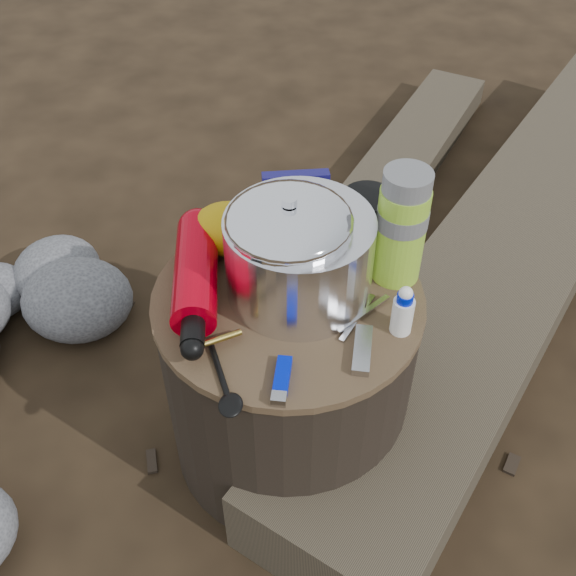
{
  "coord_description": "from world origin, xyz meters",
  "views": [
    {
      "loc": [
        0.03,
        -0.9,
        1.35
      ],
      "look_at": [
        0.0,
        0.0,
        0.48
      ],
      "focal_mm": 43.4,
      "sensor_mm": 36.0,
      "label": 1
    }
  ],
  "objects_px": {
    "stump": "(288,376)",
    "thermos": "(401,227)",
    "log_main": "(517,248)",
    "travel_mug": "(366,226)",
    "fuel_bottle": "(196,273)",
    "camping_pot": "(289,253)"
  },
  "relations": [
    {
      "from": "stump",
      "to": "log_main",
      "type": "distance_m",
      "value": 0.86
    },
    {
      "from": "stump",
      "to": "thermos",
      "type": "bearing_deg",
      "value": 19.34
    },
    {
      "from": "thermos",
      "to": "travel_mug",
      "type": "distance_m",
      "value": 0.09
    },
    {
      "from": "log_main",
      "to": "travel_mug",
      "type": "distance_m",
      "value": 0.78
    },
    {
      "from": "thermos",
      "to": "camping_pot",
      "type": "bearing_deg",
      "value": -161.43
    },
    {
      "from": "log_main",
      "to": "fuel_bottle",
      "type": "relative_size",
      "value": 6.62
    },
    {
      "from": "stump",
      "to": "travel_mug",
      "type": "height_order",
      "value": "travel_mug"
    },
    {
      "from": "fuel_bottle",
      "to": "thermos",
      "type": "distance_m",
      "value": 0.38
    },
    {
      "from": "fuel_bottle",
      "to": "camping_pot",
      "type": "bearing_deg",
      "value": -10.06
    },
    {
      "from": "camping_pot",
      "to": "stump",
      "type": "bearing_deg",
      "value": -119.39
    },
    {
      "from": "log_main",
      "to": "stump",
      "type": "bearing_deg",
      "value": -105.09
    },
    {
      "from": "camping_pot",
      "to": "thermos",
      "type": "xyz_separation_m",
      "value": [
        0.2,
        0.07,
        0.01
      ]
    },
    {
      "from": "stump",
      "to": "log_main",
      "type": "relative_size",
      "value": 0.23
    },
    {
      "from": "fuel_bottle",
      "to": "thermos",
      "type": "relative_size",
      "value": 1.47
    },
    {
      "from": "stump",
      "to": "thermos",
      "type": "xyz_separation_m",
      "value": [
        0.2,
        0.07,
        0.34
      ]
    },
    {
      "from": "log_main",
      "to": "travel_mug",
      "type": "bearing_deg",
      "value": -104.62
    },
    {
      "from": "stump",
      "to": "thermos",
      "type": "distance_m",
      "value": 0.4
    },
    {
      "from": "log_main",
      "to": "travel_mug",
      "type": "xyz_separation_m",
      "value": [
        -0.47,
        -0.45,
        0.43
      ]
    },
    {
      "from": "stump",
      "to": "fuel_bottle",
      "type": "bearing_deg",
      "value": 173.98
    },
    {
      "from": "log_main",
      "to": "thermos",
      "type": "relative_size",
      "value": 9.7
    },
    {
      "from": "log_main",
      "to": "thermos",
      "type": "height_order",
      "value": "thermos"
    },
    {
      "from": "stump",
      "to": "travel_mug",
      "type": "relative_size",
      "value": 3.65
    }
  ]
}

